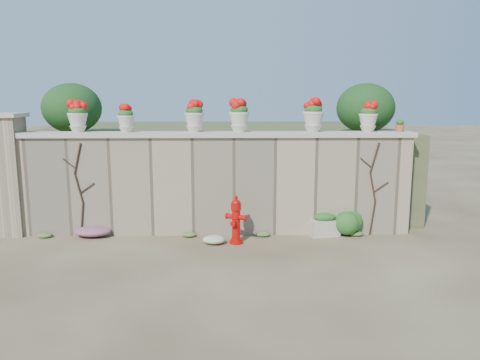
{
  "coord_description": "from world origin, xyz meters",
  "views": [
    {
      "loc": [
        0.35,
        -7.62,
        2.77
      ],
      "look_at": [
        0.53,
        1.4,
        1.19
      ],
      "focal_mm": 35.0,
      "sensor_mm": 36.0,
      "label": 1
    }
  ],
  "objects_px": {
    "fire_hydrant": "(236,219)",
    "terracotta_pot": "(400,126)",
    "planter_box": "(324,225)",
    "urn_pot_0": "(78,117)"
  },
  "relations": [
    {
      "from": "urn_pot_0",
      "to": "terracotta_pot",
      "type": "relative_size",
      "value": 2.6
    },
    {
      "from": "fire_hydrant",
      "to": "terracotta_pot",
      "type": "relative_size",
      "value": 4.01
    },
    {
      "from": "fire_hydrant",
      "to": "planter_box",
      "type": "height_order",
      "value": "fire_hydrant"
    },
    {
      "from": "fire_hydrant",
      "to": "planter_box",
      "type": "bearing_deg",
      "value": 38.19
    },
    {
      "from": "planter_box",
      "to": "urn_pot_0",
      "type": "bearing_deg",
      "value": 165.83
    },
    {
      "from": "fire_hydrant",
      "to": "terracotta_pot",
      "type": "height_order",
      "value": "terracotta_pot"
    },
    {
      "from": "terracotta_pot",
      "to": "fire_hydrant",
      "type": "bearing_deg",
      "value": -167.71
    },
    {
      "from": "urn_pot_0",
      "to": "planter_box",
      "type": "bearing_deg",
      "value": -2.89
    },
    {
      "from": "urn_pot_0",
      "to": "terracotta_pot",
      "type": "xyz_separation_m",
      "value": [
        6.47,
        -0.0,
        -0.19
      ]
    },
    {
      "from": "fire_hydrant",
      "to": "planter_box",
      "type": "distance_m",
      "value": 1.88
    }
  ]
}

